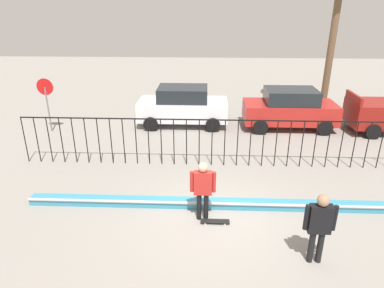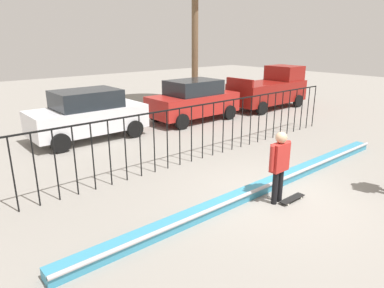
{
  "view_description": "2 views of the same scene",
  "coord_description": "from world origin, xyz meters",
  "px_view_note": "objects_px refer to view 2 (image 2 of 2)",
  "views": [
    {
      "loc": [
        -0.22,
        -8.33,
        5.7
      ],
      "look_at": [
        -0.71,
        2.92,
        1.03
      ],
      "focal_mm": 32.32,
      "sensor_mm": 36.0,
      "label": 1
    },
    {
      "loc": [
        -6.69,
        -4.52,
        3.8
      ],
      "look_at": [
        -0.67,
        2.57,
        0.91
      ],
      "focal_mm": 32.35,
      "sensor_mm": 36.0,
      "label": 2
    }
  ],
  "objects_px": {
    "pickup_truck": "(270,89)",
    "skateboarder": "(279,161)",
    "parked_car_red": "(193,100)",
    "parked_car_white": "(88,114)",
    "skateboard": "(292,199)"
  },
  "relations": [
    {
      "from": "pickup_truck",
      "to": "skateboarder",
      "type": "bearing_deg",
      "value": -146.88
    },
    {
      "from": "skateboarder",
      "to": "parked_car_red",
      "type": "relative_size",
      "value": 0.41
    },
    {
      "from": "skateboarder",
      "to": "pickup_truck",
      "type": "distance_m",
      "value": 11.9
    },
    {
      "from": "pickup_truck",
      "to": "parked_car_red",
      "type": "bearing_deg",
      "value": 170.66
    },
    {
      "from": "parked_car_white",
      "to": "pickup_truck",
      "type": "height_order",
      "value": "pickup_truck"
    },
    {
      "from": "skateboard",
      "to": "parked_car_red",
      "type": "bearing_deg",
      "value": 51.38
    },
    {
      "from": "skateboarder",
      "to": "pickup_truck",
      "type": "xyz_separation_m",
      "value": [
        9.31,
        7.41,
        -0.01
      ]
    },
    {
      "from": "skateboard",
      "to": "pickup_truck",
      "type": "bearing_deg",
      "value": 26.46
    },
    {
      "from": "skateboarder",
      "to": "parked_car_red",
      "type": "xyz_separation_m",
      "value": [
        4.02,
        7.78,
        -0.08
      ]
    },
    {
      "from": "parked_car_red",
      "to": "pickup_truck",
      "type": "relative_size",
      "value": 0.91
    },
    {
      "from": "parked_car_red",
      "to": "pickup_truck",
      "type": "xyz_separation_m",
      "value": [
        5.28,
        -0.36,
        0.06
      ]
    },
    {
      "from": "skateboarder",
      "to": "skateboard",
      "type": "distance_m",
      "value": 1.07
    },
    {
      "from": "skateboarder",
      "to": "parked_car_red",
      "type": "distance_m",
      "value": 8.76
    },
    {
      "from": "parked_car_white",
      "to": "parked_car_red",
      "type": "height_order",
      "value": "same"
    },
    {
      "from": "parked_car_white",
      "to": "pickup_truck",
      "type": "xyz_separation_m",
      "value": [
        10.39,
        -0.6,
        0.06
      ]
    }
  ]
}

